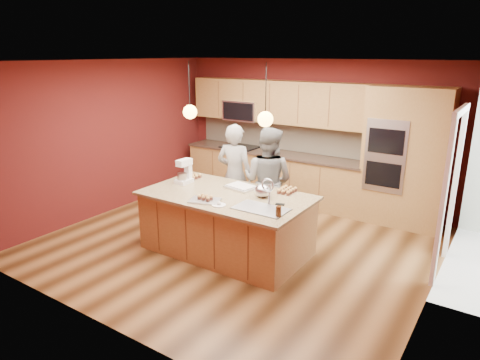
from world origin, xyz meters
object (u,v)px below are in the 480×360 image
Objects in this scene: stand_mixer at (184,173)px; mixing_bowl at (263,191)px; island at (227,223)px; person_right at (268,181)px; person_left at (235,176)px.

stand_mixer reaches higher than mixing_bowl.
island reaches higher than stand_mixer.
person_right is 1.31m from stand_mixer.
person_right is (0.63, 0.00, 0.00)m from person_left.
stand_mixer is (-0.38, -0.82, 0.18)m from person_left.
person_left is 0.92m from stand_mixer.
person_right is at bearing 81.87° from island.
island is 0.73m from mixing_bowl.
island is 10.49× the size of mixing_bowl.
stand_mixer is 1.62× the size of mixing_bowl.
person_right reaches higher than island.
island is 6.46× the size of stand_mixer.
stand_mixer is at bearing -176.52° from mixing_bowl.
person_left is at bearing 142.83° from mixing_bowl.
person_left is 0.63m from person_right.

